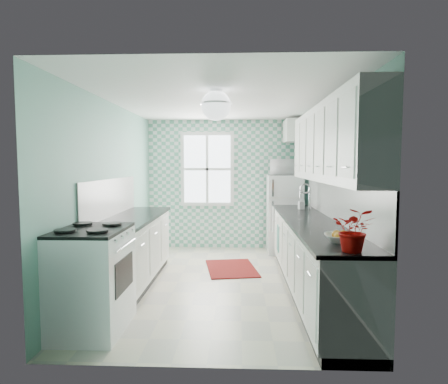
{
  "coord_description": "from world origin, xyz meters",
  "views": [
    {
      "loc": [
        0.26,
        -5.12,
        1.66
      ],
      "look_at": [
        0.05,
        0.25,
        1.25
      ],
      "focal_mm": 30.0,
      "sensor_mm": 36.0,
      "label": 1
    }
  ],
  "objects_px": {
    "potted_plant": "(354,230)",
    "fruit_bowl": "(341,238)",
    "stove": "(91,278)",
    "sink": "(299,210)",
    "fridge": "(284,214)",
    "ceiling_light": "(216,105)",
    "microwave": "(285,167)"
  },
  "relations": [
    {
      "from": "potted_plant",
      "to": "fruit_bowl",
      "type": "bearing_deg",
      "value": 90.0
    },
    {
      "from": "fruit_bowl",
      "to": "potted_plant",
      "type": "xyz_separation_m",
      "value": [
        0.0,
        -0.38,
        0.15
      ]
    },
    {
      "from": "stove",
      "to": "potted_plant",
      "type": "xyz_separation_m",
      "value": [
        2.4,
        -0.54,
        0.6
      ]
    },
    {
      "from": "sink",
      "to": "fridge",
      "type": "bearing_deg",
      "value": 95.13
    },
    {
      "from": "fridge",
      "to": "sink",
      "type": "height_order",
      "value": "fridge"
    },
    {
      "from": "ceiling_light",
      "to": "stove",
      "type": "relative_size",
      "value": 0.35
    },
    {
      "from": "potted_plant",
      "to": "microwave",
      "type": "height_order",
      "value": "microwave"
    },
    {
      "from": "stove",
      "to": "fridge",
      "type": "bearing_deg",
      "value": 54.05
    },
    {
      "from": "fridge",
      "to": "sink",
      "type": "distance_m",
      "value": 1.12
    },
    {
      "from": "sink",
      "to": "ceiling_light",
      "type": "bearing_deg",
      "value": -128.32
    },
    {
      "from": "stove",
      "to": "microwave",
      "type": "distance_m",
      "value": 4.21
    },
    {
      "from": "ceiling_light",
      "to": "microwave",
      "type": "bearing_deg",
      "value": 66.95
    },
    {
      "from": "ceiling_light",
      "to": "fruit_bowl",
      "type": "bearing_deg",
      "value": -36.78
    },
    {
      "from": "ceiling_light",
      "to": "potted_plant",
      "type": "relative_size",
      "value": 0.95
    },
    {
      "from": "stove",
      "to": "sink",
      "type": "distance_m",
      "value": 3.32
    },
    {
      "from": "sink",
      "to": "potted_plant",
      "type": "bearing_deg",
      "value": -89.89
    },
    {
      "from": "sink",
      "to": "potted_plant",
      "type": "relative_size",
      "value": 1.45
    },
    {
      "from": "fridge",
      "to": "stove",
      "type": "relative_size",
      "value": 1.43
    },
    {
      "from": "fridge",
      "to": "microwave",
      "type": "xyz_separation_m",
      "value": [
        0.0,
        0.0,
        0.87
      ]
    },
    {
      "from": "potted_plant",
      "to": "microwave",
      "type": "distance_m",
      "value": 3.92
    },
    {
      "from": "microwave",
      "to": "ceiling_light",
      "type": "bearing_deg",
      "value": 69.32
    },
    {
      "from": "ceiling_light",
      "to": "stove",
      "type": "bearing_deg",
      "value": -148.27
    },
    {
      "from": "stove",
      "to": "potted_plant",
      "type": "distance_m",
      "value": 2.53
    },
    {
      "from": "stove",
      "to": "microwave",
      "type": "height_order",
      "value": "microwave"
    },
    {
      "from": "fruit_bowl",
      "to": "potted_plant",
      "type": "relative_size",
      "value": 0.81
    },
    {
      "from": "sink",
      "to": "microwave",
      "type": "relative_size",
      "value": 1.0
    },
    {
      "from": "ceiling_light",
      "to": "fridge",
      "type": "relative_size",
      "value": 0.24
    },
    {
      "from": "fruit_bowl",
      "to": "microwave",
      "type": "distance_m",
      "value": 3.56
    },
    {
      "from": "ceiling_light",
      "to": "microwave",
      "type": "xyz_separation_m",
      "value": [
        1.11,
        2.61,
        -0.73
      ]
    },
    {
      "from": "fridge",
      "to": "microwave",
      "type": "bearing_deg",
      "value": 56.76
    },
    {
      "from": "fridge",
      "to": "potted_plant",
      "type": "distance_m",
      "value": 3.91
    },
    {
      "from": "ceiling_light",
      "to": "fruit_bowl",
      "type": "relative_size",
      "value": 1.17
    }
  ]
}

